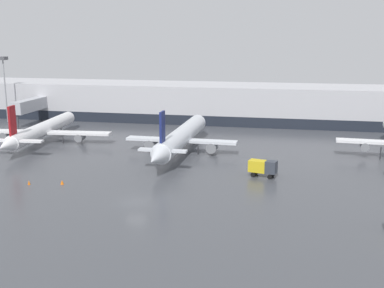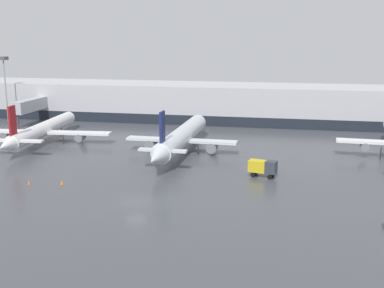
{
  "view_description": "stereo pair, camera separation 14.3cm",
  "coord_description": "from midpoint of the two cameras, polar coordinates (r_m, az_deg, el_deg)",
  "views": [
    {
      "loc": [
        18.55,
        -55.5,
        20.64
      ],
      "look_at": [
        2.95,
        21.39,
        3.0
      ],
      "focal_mm": 45.0,
      "sensor_mm": 36.0,
      "label": 1
    },
    {
      "loc": [
        18.69,
        -55.47,
        20.64
      ],
      "look_at": [
        2.95,
        21.39,
        3.0
      ],
      "focal_mm": 45.0,
      "sensor_mm": 36.0,
      "label": 2
    }
  ],
  "objects": [
    {
      "name": "traffic_cone_2",
      "position": [
        72.38,
        -18.71,
        -4.33
      ],
      "size": [
        0.37,
        0.37,
        0.63
      ],
      "color": "orange",
      "rests_on": "ground_plane"
    },
    {
      "name": "traffic_cone_0",
      "position": [
        92.77,
        -1.53,
        -0.0
      ],
      "size": [
        0.47,
        0.47,
        0.59
      ],
      "color": "orange",
      "rests_on": "ground_plane"
    },
    {
      "name": "service_truck_2",
      "position": [
        72.72,
        8.44,
        -2.69
      ],
      "size": [
        4.41,
        2.54,
        2.55
      ],
      "rotation": [
        0.0,
        0.0,
        6.04
      ],
      "color": "gold",
      "rests_on": "ground_plane"
    },
    {
      "name": "parked_jet_1",
      "position": [
        86.54,
        -1.23,
        0.84
      ],
      "size": [
        20.25,
        36.89,
        9.42
      ],
      "rotation": [
        0.0,
        0.0,
        1.56
      ],
      "color": "silver",
      "rests_on": "ground_plane"
    },
    {
      "name": "ground_plane",
      "position": [
        62.06,
        -6.63,
        -6.84
      ],
      "size": [
        320.0,
        320.0,
        0.0
      ],
      "primitive_type": "plane",
      "color": "#424449"
    },
    {
      "name": "parked_jet_0",
      "position": [
        99.51,
        -17.27,
        1.62
      ],
      "size": [
        27.63,
        34.29,
        8.98
      ],
      "rotation": [
        0.0,
        0.0,
        1.65
      ],
      "color": "white",
      "rests_on": "ground_plane"
    },
    {
      "name": "terminal_building",
      "position": [
        120.0,
        2.47,
        4.93
      ],
      "size": [
        160.0,
        28.28,
        9.0
      ],
      "color": "#B2B2B7",
      "rests_on": "ground_plane"
    },
    {
      "name": "apron_light_mast_0",
      "position": [
        125.76,
        -21.35,
        8.21
      ],
      "size": [
        1.8,
        1.8,
        15.84
      ],
      "color": "gray",
      "rests_on": "ground_plane"
    },
    {
      "name": "traffic_cone_1",
      "position": [
        71.14,
        -15.1,
        -4.38
      ],
      "size": [
        0.48,
        0.48,
        0.63
      ],
      "color": "orange",
      "rests_on": "ground_plane"
    }
  ]
}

